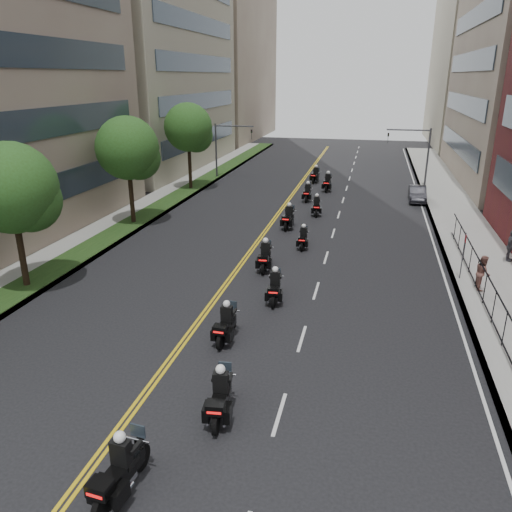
{
  "coord_description": "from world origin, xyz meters",
  "views": [
    {
      "loc": [
        5.5,
        -8.09,
        10.18
      ],
      "look_at": [
        0.29,
        14.13,
        1.92
      ],
      "focal_mm": 35.0,
      "sensor_mm": 36.0,
      "label": 1
    }
  ],
  "objects_px": {
    "motorcycle_0": "(120,472)",
    "motorcycle_3": "(275,288)",
    "motorcycle_6": "(289,218)",
    "motorcycle_8": "(307,193)",
    "motorcycle_1": "(220,398)",
    "motorcycle_4": "(265,257)",
    "pedestrian_b": "(483,273)",
    "motorcycle_10": "(315,176)",
    "motorcycle_2": "(226,325)",
    "motorcycle_5": "(303,239)",
    "pedestrian_c": "(511,246)",
    "motorcycle_7": "(316,207)",
    "motorcycle_9": "(328,183)",
    "parked_sedan": "(417,194)"
  },
  "relations": [
    {
      "from": "motorcycle_4",
      "to": "motorcycle_0",
      "type": "bearing_deg",
      "value": -95.35
    },
    {
      "from": "motorcycle_3",
      "to": "motorcycle_9",
      "type": "height_order",
      "value": "motorcycle_9"
    },
    {
      "from": "motorcycle_9",
      "to": "parked_sedan",
      "type": "distance_m",
      "value": 8.25
    },
    {
      "from": "motorcycle_7",
      "to": "pedestrian_b",
      "type": "height_order",
      "value": "pedestrian_b"
    },
    {
      "from": "motorcycle_7",
      "to": "pedestrian_b",
      "type": "bearing_deg",
      "value": -59.02
    },
    {
      "from": "motorcycle_1",
      "to": "motorcycle_10",
      "type": "relative_size",
      "value": 1.03
    },
    {
      "from": "motorcycle_6",
      "to": "motorcycle_7",
      "type": "xyz_separation_m",
      "value": [
        1.51,
        4.01,
        -0.06
      ]
    },
    {
      "from": "motorcycle_4",
      "to": "pedestrian_b",
      "type": "bearing_deg",
      "value": -7.21
    },
    {
      "from": "motorcycle_7",
      "to": "parked_sedan",
      "type": "height_order",
      "value": "motorcycle_7"
    },
    {
      "from": "motorcycle_4",
      "to": "motorcycle_6",
      "type": "distance_m",
      "value": 8.23
    },
    {
      "from": "motorcycle_1",
      "to": "motorcycle_4",
      "type": "relative_size",
      "value": 0.99
    },
    {
      "from": "motorcycle_3",
      "to": "parked_sedan",
      "type": "distance_m",
      "value": 24.13
    },
    {
      "from": "motorcycle_0",
      "to": "pedestrian_c",
      "type": "xyz_separation_m",
      "value": [
        13.66,
        20.56,
        0.33
      ]
    },
    {
      "from": "motorcycle_4",
      "to": "motorcycle_6",
      "type": "xyz_separation_m",
      "value": [
        -0.09,
        8.23,
        0.01
      ]
    },
    {
      "from": "motorcycle_10",
      "to": "pedestrian_b",
      "type": "height_order",
      "value": "pedestrian_b"
    },
    {
      "from": "motorcycle_1",
      "to": "motorcycle_10",
      "type": "xyz_separation_m",
      "value": [
        -1.5,
        37.65,
        -0.02
      ]
    },
    {
      "from": "motorcycle_1",
      "to": "motorcycle_4",
      "type": "height_order",
      "value": "motorcycle_4"
    },
    {
      "from": "motorcycle_6",
      "to": "motorcycle_8",
      "type": "relative_size",
      "value": 1.08
    },
    {
      "from": "motorcycle_2",
      "to": "motorcycle_5",
      "type": "bearing_deg",
      "value": 84.69
    },
    {
      "from": "motorcycle_5",
      "to": "parked_sedan",
      "type": "distance_m",
      "value": 16.58
    },
    {
      "from": "motorcycle_4",
      "to": "parked_sedan",
      "type": "height_order",
      "value": "motorcycle_4"
    },
    {
      "from": "motorcycle_7",
      "to": "pedestrian_b",
      "type": "xyz_separation_m",
      "value": [
        9.71,
        -12.76,
        0.37
      ]
    },
    {
      "from": "pedestrian_c",
      "to": "motorcycle_3",
      "type": "bearing_deg",
      "value": 150.46
    },
    {
      "from": "motorcycle_1",
      "to": "motorcycle_4",
      "type": "distance_m",
      "value": 12.91
    },
    {
      "from": "motorcycle_2",
      "to": "pedestrian_c",
      "type": "height_order",
      "value": "pedestrian_c"
    },
    {
      "from": "motorcycle_2",
      "to": "motorcycle_7",
      "type": "height_order",
      "value": "motorcycle_2"
    },
    {
      "from": "motorcycle_2",
      "to": "motorcycle_0",
      "type": "bearing_deg",
      "value": -91.3
    },
    {
      "from": "motorcycle_2",
      "to": "motorcycle_5",
      "type": "relative_size",
      "value": 1.12
    },
    {
      "from": "motorcycle_0",
      "to": "pedestrian_b",
      "type": "xyz_separation_m",
      "value": [
        11.36,
        15.88,
        0.3
      ]
    },
    {
      "from": "motorcycle_0",
      "to": "motorcycle_3",
      "type": "height_order",
      "value": "motorcycle_0"
    },
    {
      "from": "motorcycle_0",
      "to": "motorcycle_4",
      "type": "distance_m",
      "value": 16.4
    },
    {
      "from": "motorcycle_0",
      "to": "motorcycle_8",
      "type": "distance_m",
      "value": 33.11
    },
    {
      "from": "motorcycle_8",
      "to": "pedestrian_c",
      "type": "xyz_separation_m",
      "value": [
        13.31,
        -12.55,
        0.38
      ]
    },
    {
      "from": "motorcycle_7",
      "to": "motorcycle_10",
      "type": "bearing_deg",
      "value": 90.88
    },
    {
      "from": "motorcycle_3",
      "to": "pedestrian_b",
      "type": "bearing_deg",
      "value": 13.18
    },
    {
      "from": "motorcycle_4",
      "to": "motorcycle_8",
      "type": "distance_m",
      "value": 16.71
    },
    {
      "from": "motorcycle_3",
      "to": "parked_sedan",
      "type": "height_order",
      "value": "motorcycle_3"
    },
    {
      "from": "motorcycle_8",
      "to": "motorcycle_4",
      "type": "bearing_deg",
      "value": -90.95
    },
    {
      "from": "motorcycle_6",
      "to": "motorcycle_4",
      "type": "bearing_deg",
      "value": -86.79
    },
    {
      "from": "motorcycle_2",
      "to": "motorcycle_7",
      "type": "relative_size",
      "value": 1.03
    },
    {
      "from": "motorcycle_3",
      "to": "motorcycle_5",
      "type": "height_order",
      "value": "motorcycle_3"
    },
    {
      "from": "motorcycle_1",
      "to": "motorcycle_9",
      "type": "bearing_deg",
      "value": 83.34
    },
    {
      "from": "motorcycle_5",
      "to": "motorcycle_7",
      "type": "height_order",
      "value": "motorcycle_7"
    },
    {
      "from": "motorcycle_6",
      "to": "motorcycle_10",
      "type": "bearing_deg",
      "value": 92.84
    },
    {
      "from": "motorcycle_10",
      "to": "pedestrian_b",
      "type": "distance_m",
      "value": 27.74
    },
    {
      "from": "motorcycle_1",
      "to": "motorcycle_5",
      "type": "relative_size",
      "value": 1.18
    },
    {
      "from": "motorcycle_3",
      "to": "pedestrian_c",
      "type": "xyz_separation_m",
      "value": [
        12.1,
        8.12,
        0.38
      ]
    },
    {
      "from": "pedestrian_b",
      "to": "motorcycle_9",
      "type": "bearing_deg",
      "value": 22.76
    },
    {
      "from": "motorcycle_9",
      "to": "pedestrian_b",
      "type": "distance_m",
      "value": 23.72
    },
    {
      "from": "motorcycle_1",
      "to": "motorcycle_5",
      "type": "bearing_deg",
      "value": 82.82
    }
  ]
}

